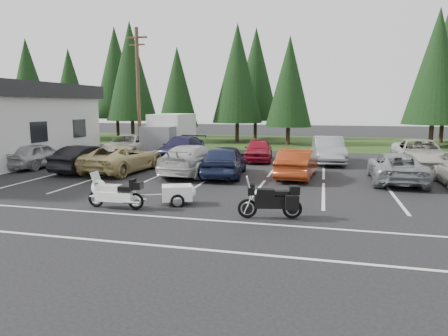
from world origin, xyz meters
TOP-DOWN VIEW (x-y plane):
  - ground at (0.00, 0.00)m, footprint 120.00×120.00m
  - grass_strip at (0.00, 24.00)m, footprint 80.00×16.00m
  - lake_water at (4.00, 55.00)m, footprint 70.00×50.00m
  - utility_pole at (-10.00, 12.00)m, footprint 1.60×0.26m
  - box_truck at (-8.00, 12.50)m, footprint 2.40×5.60m
  - stall_markings at (0.00, 2.00)m, footprint 32.00×16.00m
  - conifer_0 at (-28.00, 22.50)m, footprint 4.58×4.58m
  - conifer_1 at (-22.00, 21.20)m, footprint 3.96×3.96m
  - conifer_2 at (-16.00, 22.80)m, footprint 5.10×5.10m
  - conifer_3 at (-10.50, 21.40)m, footprint 3.87×3.87m
  - conifer_4 at (-5.00, 22.90)m, footprint 4.80×4.80m
  - conifer_5 at (0.00, 21.60)m, footprint 4.14×4.14m
  - conifer_6 at (12.00, 22.10)m, footprint 4.93×4.93m
  - conifer_back_a at (-20.00, 27.00)m, footprint 5.28×5.28m
  - conifer_back_b at (-4.00, 27.50)m, footprint 4.97×4.97m
  - conifer_back_c at (14.00, 26.80)m, footprint 5.50×5.50m
  - car_near_0 at (-12.67, 4.43)m, footprint 1.91×4.28m
  - car_near_1 at (-9.17, 3.81)m, footprint 1.87×4.43m
  - car_near_2 at (-7.22, 4.23)m, footprint 2.93×5.54m
  - car_near_3 at (-3.34, 4.42)m, footprint 2.65×5.48m
  - car_near_4 at (-1.64, 4.21)m, footprint 2.36×4.89m
  - car_near_5 at (1.92, 4.68)m, footprint 1.91×4.53m
  - car_near_6 at (6.44, 4.61)m, footprint 2.41×4.98m
  - car_far_0 at (-10.04, 10.28)m, footprint 2.70×5.59m
  - car_far_1 at (-5.89, 9.56)m, footprint 2.26×5.27m
  - car_far_2 at (-0.89, 10.24)m, footprint 2.09×4.34m
  - car_far_3 at (3.45, 10.32)m, footprint 2.17×5.06m
  - car_far_4 at (8.54, 10.00)m, footprint 2.96×5.88m
  - touring_motorcycle at (-3.77, -2.86)m, footprint 2.31×0.74m
  - cargo_trailer at (-1.91, -1.84)m, footprint 1.74×1.38m
  - adventure_motorcycle at (1.56, -2.82)m, footprint 2.34×1.21m

SIDE VIEW (x-z plane):
  - ground at x=0.00m, z-range 0.00..0.00m
  - lake_water at x=4.00m, z-range -0.01..0.01m
  - stall_markings at x=0.00m, z-range 0.00..0.01m
  - grass_strip at x=0.00m, z-range 0.00..0.01m
  - cargo_trailer at x=-1.91m, z-range 0.00..0.71m
  - touring_motorcycle at x=-3.77m, z-range 0.00..1.28m
  - adventure_motorcycle at x=1.56m, z-range 0.00..1.36m
  - car_near_6 at x=6.44m, z-range 0.00..1.37m
  - car_near_1 at x=-9.17m, z-range 0.00..1.42m
  - car_far_2 at x=-0.89m, z-range 0.00..1.43m
  - car_near_0 at x=-12.67m, z-range 0.00..1.43m
  - car_near_5 at x=1.92m, z-range 0.00..1.45m
  - car_near_2 at x=-7.22m, z-range 0.00..1.48m
  - car_far_1 at x=-5.89m, z-range 0.00..1.51m
  - car_far_0 at x=-10.04m, z-range 0.00..1.53m
  - car_near_3 at x=-3.34m, z-range 0.00..1.54m
  - car_far_4 at x=8.54m, z-range 0.00..1.60m
  - car_near_4 at x=-1.64m, z-range 0.00..1.61m
  - car_far_3 at x=3.45m, z-range 0.00..1.62m
  - box_truck at x=-8.00m, z-range 0.00..2.90m
  - utility_pole at x=-10.00m, z-range 0.20..9.20m
  - conifer_3 at x=-10.50m, z-range 0.76..9.78m
  - conifer_1 at x=-22.00m, z-range 0.78..10.00m
  - conifer_5 at x=0.00m, z-range 0.81..10.45m
  - conifer_0 at x=-28.00m, z-range 0.90..11.56m
  - conifer_4 at x=-5.00m, z-range 0.95..12.12m
  - conifer_6 at x=12.00m, z-range 0.97..12.45m
  - conifer_back_b at x=-4.00m, z-range 0.98..12.56m
  - conifer_2 at x=-16.00m, z-range 1.01..12.90m
  - conifer_back_a at x=-20.00m, z-range 1.04..13.34m
  - conifer_back_c at x=14.00m, z-range 1.09..13.90m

